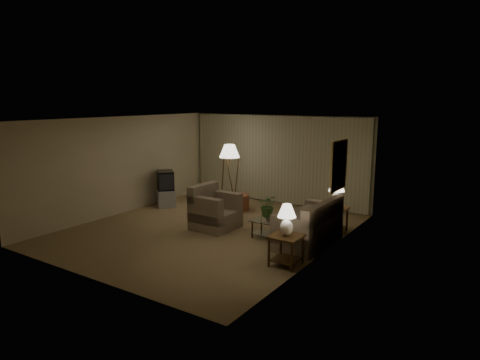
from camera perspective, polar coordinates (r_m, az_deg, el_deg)
name	(u,v)px	position (r m, az deg, el deg)	size (l,w,h in m)	color
ground	(209,229)	(10.65, -4.17, -6.58)	(7.00, 7.00, 0.00)	tan
room_shell	(243,153)	(11.47, 0.40, 3.65)	(6.04, 7.02, 2.72)	beige
sofa	(308,227)	(9.57, 9.09, -6.19)	(1.85, 1.00, 0.80)	gray
armchair	(215,212)	(10.59, -3.29, -4.25)	(1.06, 1.01, 0.85)	gray
side_table_near	(286,245)	(8.35, 6.17, -8.55)	(0.58, 0.58, 0.60)	#3D2510
side_table_far	(336,215)	(10.63, 12.62, -4.56)	(0.55, 0.46, 0.60)	#3D2510
table_lamp_near	(287,217)	(8.18, 6.25, -4.93)	(0.36, 0.36, 0.62)	white
table_lamp_far	(337,191)	(10.50, 12.75, -1.48)	(0.38, 0.38, 0.66)	white
coffee_table	(274,227)	(9.87, 4.49, -6.31)	(1.03, 0.56, 0.41)	silver
tv_cabinet	(166,197)	(13.07, -9.86, -2.29)	(0.91, 0.89, 0.50)	#A9A9AC
crt_tv	(165,180)	(12.96, -9.94, -0.02)	(0.80, 0.78, 0.56)	black
floor_lamp	(230,174)	(12.62, -1.39, 0.76)	(0.60, 0.60, 1.86)	#3D2510
ottoman	(238,202)	(12.42, -0.32, -2.97)	(0.66, 0.66, 0.44)	#995333
vase	(268,218)	(9.88, 3.74, -5.02)	(0.13, 0.13, 0.14)	silver
flowers	(268,204)	(9.80, 3.77, -3.18)	(0.46, 0.40, 0.52)	#4A7E38
book	(281,224)	(9.63, 5.52, -5.85)	(0.16, 0.21, 0.02)	olive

